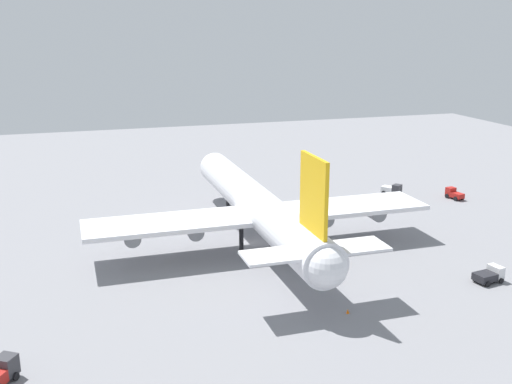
{
  "coord_description": "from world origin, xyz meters",
  "views": [
    {
      "loc": [
        -89.88,
        28.28,
        34.3
      ],
      "look_at": [
        0.0,
        0.0,
        8.65
      ],
      "focal_mm": 42.77,
      "sensor_mm": 36.0,
      "label": 1
    }
  ],
  "objects_px": {
    "pushback_tractor": "(454,194)",
    "safety_cone_tail": "(348,311)",
    "cargo_airplane": "(257,205)",
    "fuel_truck": "(489,275)",
    "safety_cone_nose": "(230,196)",
    "baggage_tug": "(392,189)"
  },
  "relations": [
    {
      "from": "cargo_airplane",
      "to": "safety_cone_nose",
      "type": "height_order",
      "value": "cargo_airplane"
    },
    {
      "from": "pushback_tractor",
      "to": "safety_cone_nose",
      "type": "relative_size",
      "value": 4.91
    },
    {
      "from": "pushback_tractor",
      "to": "baggage_tug",
      "type": "bearing_deg",
      "value": 58.74
    },
    {
      "from": "fuel_truck",
      "to": "safety_cone_nose",
      "type": "relative_size",
      "value": 5.22
    },
    {
      "from": "safety_cone_tail",
      "to": "fuel_truck",
      "type": "bearing_deg",
      "value": -82.72
    },
    {
      "from": "cargo_airplane",
      "to": "safety_cone_nose",
      "type": "xyz_separation_m",
      "value": [
        27.97,
        -3.14,
        -6.07
      ]
    },
    {
      "from": "pushback_tractor",
      "to": "safety_cone_nose",
      "type": "height_order",
      "value": "pushback_tractor"
    },
    {
      "from": "pushback_tractor",
      "to": "fuel_truck",
      "type": "relative_size",
      "value": 0.94
    },
    {
      "from": "pushback_tractor",
      "to": "baggage_tug",
      "type": "relative_size",
      "value": 0.93
    },
    {
      "from": "pushback_tractor",
      "to": "safety_cone_tail",
      "type": "xyz_separation_m",
      "value": [
        -40.78,
        43.65,
        -0.77
      ]
    },
    {
      "from": "pushback_tractor",
      "to": "safety_cone_tail",
      "type": "height_order",
      "value": "pushback_tractor"
    },
    {
      "from": "fuel_truck",
      "to": "safety_cone_nose",
      "type": "xyz_separation_m",
      "value": [
        52.41,
        23.07,
        -0.59
      ]
    },
    {
      "from": "pushback_tractor",
      "to": "safety_cone_tail",
      "type": "relative_size",
      "value": 6.98
    },
    {
      "from": "cargo_airplane",
      "to": "pushback_tractor",
      "type": "height_order",
      "value": "cargo_airplane"
    },
    {
      "from": "pushback_tractor",
      "to": "safety_cone_tail",
      "type": "bearing_deg",
      "value": 133.05
    },
    {
      "from": "cargo_airplane",
      "to": "fuel_truck",
      "type": "bearing_deg",
      "value": -133.0
    },
    {
      "from": "safety_cone_nose",
      "to": "fuel_truck",
      "type": "bearing_deg",
      "value": -156.24
    },
    {
      "from": "safety_cone_nose",
      "to": "cargo_airplane",
      "type": "bearing_deg",
      "value": 173.59
    },
    {
      "from": "cargo_airplane",
      "to": "pushback_tractor",
      "type": "distance_m",
      "value": 49.04
    },
    {
      "from": "pushback_tractor",
      "to": "fuel_truck",
      "type": "distance_m",
      "value": 43.1
    },
    {
      "from": "pushback_tractor",
      "to": "safety_cone_nose",
      "type": "xyz_separation_m",
      "value": [
        14.57,
        43.72,
        -0.64
      ]
    },
    {
      "from": "cargo_airplane",
      "to": "baggage_tug",
      "type": "xyz_separation_m",
      "value": [
        19.85,
        -36.23,
        -5.33
      ]
    }
  ]
}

